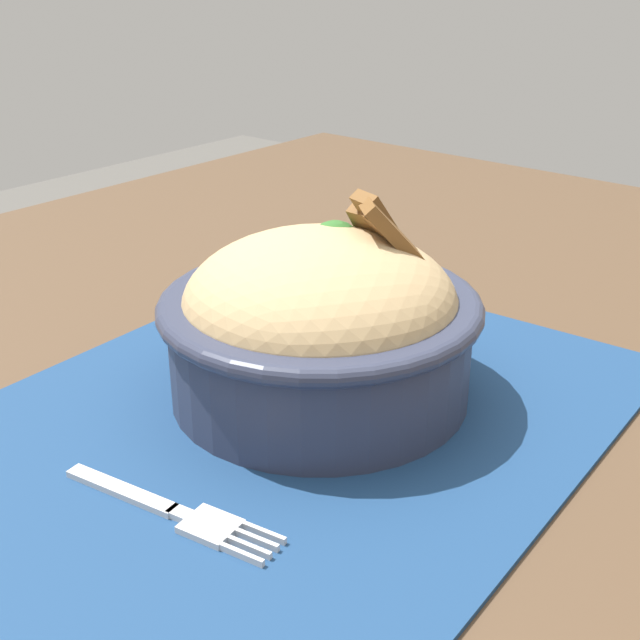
% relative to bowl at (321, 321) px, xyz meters
% --- Properties ---
extents(table, '(1.33, 0.99, 0.72)m').
position_rel_bowl_xyz_m(table, '(0.05, -0.01, -0.11)').
color(table, '#4C3826').
rests_on(table, ground_plane).
extents(placemat, '(0.48, 0.35, 0.00)m').
position_rel_bowl_xyz_m(placemat, '(0.06, 0.00, -0.05)').
color(placemat, navy).
rests_on(placemat, table).
extents(bowl, '(0.20, 0.20, 0.12)m').
position_rel_bowl_xyz_m(bowl, '(0.00, 0.00, 0.00)').
color(bowl, '#2D3347').
rests_on(bowl, placemat).
extents(fork, '(0.03, 0.13, 0.00)m').
position_rel_bowl_xyz_m(fork, '(0.14, 0.02, -0.05)').
color(fork, beige).
rests_on(fork, placemat).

